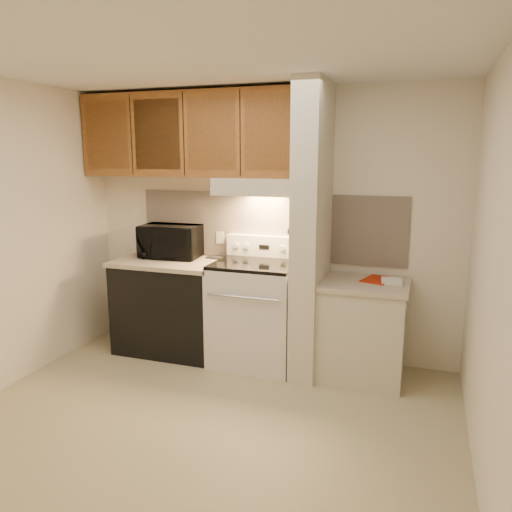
% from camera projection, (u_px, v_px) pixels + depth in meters
% --- Properties ---
extents(floor, '(3.60, 3.60, 0.00)m').
position_uv_depth(floor, '(204.00, 422.00, 3.61)').
color(floor, tan).
rests_on(floor, ground).
extents(ceiling, '(3.60, 3.60, 0.00)m').
position_uv_depth(ceiling, '(196.00, 57.00, 3.11)').
color(ceiling, white).
rests_on(ceiling, wall_back).
extents(wall_back, '(3.60, 2.50, 0.02)m').
position_uv_depth(wall_back, '(267.00, 225.00, 4.75)').
color(wall_back, '#F1E6CD').
rests_on(wall_back, floor).
extents(wall_right, '(0.02, 3.00, 2.50)m').
position_uv_depth(wall_right, '(493.00, 273.00, 2.79)').
color(wall_right, '#F1E6CD').
rests_on(wall_right, floor).
extents(backsplash, '(2.60, 0.02, 0.63)m').
position_uv_depth(backsplash, '(267.00, 226.00, 4.74)').
color(backsplash, beige).
rests_on(backsplash, wall_back).
extents(range_body, '(0.76, 0.65, 0.92)m').
position_uv_depth(range_body, '(256.00, 314.00, 4.59)').
color(range_body, silver).
rests_on(range_body, floor).
extents(oven_window, '(0.50, 0.01, 0.30)m').
position_uv_depth(oven_window, '(244.00, 321.00, 4.29)').
color(oven_window, black).
rests_on(oven_window, range_body).
extents(oven_handle, '(0.65, 0.02, 0.02)m').
position_uv_depth(oven_handle, '(242.00, 297.00, 4.21)').
color(oven_handle, silver).
rests_on(oven_handle, range_body).
extents(cooktop, '(0.74, 0.64, 0.03)m').
position_uv_depth(cooktop, '(256.00, 264.00, 4.49)').
color(cooktop, black).
rests_on(cooktop, range_body).
extents(range_backguard, '(0.76, 0.08, 0.20)m').
position_uv_depth(range_backguard, '(265.00, 246.00, 4.74)').
color(range_backguard, silver).
rests_on(range_backguard, range_body).
extents(range_display, '(0.10, 0.01, 0.04)m').
position_uv_depth(range_display, '(264.00, 247.00, 4.70)').
color(range_display, black).
rests_on(range_display, range_backguard).
extents(range_knob_left_outer, '(0.05, 0.02, 0.05)m').
position_uv_depth(range_knob_left_outer, '(236.00, 245.00, 4.78)').
color(range_knob_left_outer, silver).
rests_on(range_knob_left_outer, range_backguard).
extents(range_knob_left_inner, '(0.05, 0.02, 0.05)m').
position_uv_depth(range_knob_left_inner, '(246.00, 246.00, 4.75)').
color(range_knob_left_inner, silver).
rests_on(range_knob_left_inner, range_backguard).
extents(range_knob_right_inner, '(0.05, 0.02, 0.05)m').
position_uv_depth(range_knob_right_inner, '(282.00, 248.00, 4.64)').
color(range_knob_right_inner, silver).
rests_on(range_knob_right_inner, range_backguard).
extents(range_knob_right_outer, '(0.05, 0.02, 0.05)m').
position_uv_depth(range_knob_right_outer, '(293.00, 249.00, 4.61)').
color(range_knob_right_outer, silver).
rests_on(range_knob_right_outer, range_backguard).
extents(dishwasher_front, '(1.00, 0.63, 0.87)m').
position_uv_depth(dishwasher_front, '(171.00, 308.00, 4.88)').
color(dishwasher_front, black).
rests_on(dishwasher_front, floor).
extents(left_countertop, '(1.04, 0.67, 0.04)m').
position_uv_depth(left_countertop, '(170.00, 262.00, 4.79)').
color(left_countertop, '#BFAF98').
rests_on(left_countertop, dishwasher_front).
extents(spoon_rest, '(0.21, 0.10, 0.01)m').
position_uv_depth(spoon_rest, '(216.00, 258.00, 4.84)').
color(spoon_rest, black).
rests_on(spoon_rest, left_countertop).
extents(teal_jar, '(0.09, 0.09, 0.10)m').
position_uv_depth(teal_jar, '(184.00, 251.00, 4.97)').
color(teal_jar, '#206268').
rests_on(teal_jar, left_countertop).
extents(outlet, '(0.08, 0.01, 0.12)m').
position_uv_depth(outlet, '(220.00, 238.00, 4.91)').
color(outlet, beige).
rests_on(outlet, backsplash).
extents(microwave, '(0.61, 0.44, 0.32)m').
position_uv_depth(microwave, '(171.00, 241.00, 4.90)').
color(microwave, black).
rests_on(microwave, left_countertop).
extents(partition_pillar, '(0.22, 0.70, 2.50)m').
position_uv_depth(partition_pillar, '(312.00, 232.00, 4.27)').
color(partition_pillar, beige).
rests_on(partition_pillar, floor).
extents(pillar_trim, '(0.01, 0.70, 0.04)m').
position_uv_depth(pillar_trim, '(299.00, 226.00, 4.29)').
color(pillar_trim, '#955C29').
rests_on(pillar_trim, partition_pillar).
extents(knife_strip, '(0.02, 0.42, 0.04)m').
position_uv_depth(knife_strip, '(297.00, 224.00, 4.24)').
color(knife_strip, black).
rests_on(knife_strip, partition_pillar).
extents(knife_blade_a, '(0.01, 0.03, 0.16)m').
position_uv_depth(knife_blade_a, '(291.00, 239.00, 4.13)').
color(knife_blade_a, silver).
rests_on(knife_blade_a, knife_strip).
extents(knife_handle_a, '(0.02, 0.02, 0.10)m').
position_uv_depth(knife_handle_a, '(291.00, 221.00, 4.10)').
color(knife_handle_a, black).
rests_on(knife_handle_a, knife_strip).
extents(knife_blade_b, '(0.01, 0.04, 0.18)m').
position_uv_depth(knife_blade_b, '(292.00, 239.00, 4.19)').
color(knife_blade_b, silver).
rests_on(knife_blade_b, knife_strip).
extents(knife_handle_b, '(0.02, 0.02, 0.10)m').
position_uv_depth(knife_handle_b, '(293.00, 220.00, 4.17)').
color(knife_handle_b, black).
rests_on(knife_handle_b, knife_strip).
extents(knife_blade_c, '(0.01, 0.04, 0.20)m').
position_uv_depth(knife_blade_c, '(295.00, 238.00, 4.27)').
color(knife_blade_c, silver).
rests_on(knife_blade_c, knife_strip).
extents(knife_handle_c, '(0.02, 0.02, 0.10)m').
position_uv_depth(knife_handle_c, '(296.00, 218.00, 4.25)').
color(knife_handle_c, black).
rests_on(knife_handle_c, knife_strip).
extents(knife_blade_d, '(0.01, 0.04, 0.16)m').
position_uv_depth(knife_blade_d, '(297.00, 235.00, 4.34)').
color(knife_blade_d, silver).
rests_on(knife_blade_d, knife_strip).
extents(knife_handle_d, '(0.02, 0.02, 0.10)m').
position_uv_depth(knife_handle_d, '(298.00, 217.00, 4.32)').
color(knife_handle_d, black).
rests_on(knife_handle_d, knife_strip).
extents(knife_blade_e, '(0.01, 0.04, 0.18)m').
position_uv_depth(knife_blade_e, '(299.00, 235.00, 4.41)').
color(knife_blade_e, silver).
rests_on(knife_blade_e, knife_strip).
extents(knife_handle_e, '(0.02, 0.02, 0.10)m').
position_uv_depth(knife_handle_e, '(300.00, 216.00, 4.38)').
color(knife_handle_e, black).
rests_on(knife_handle_e, knife_strip).
extents(oven_mitt, '(0.03, 0.09, 0.23)m').
position_uv_depth(oven_mitt, '(301.00, 234.00, 4.47)').
color(oven_mitt, gray).
rests_on(oven_mitt, partition_pillar).
extents(right_cab_base, '(0.70, 0.60, 0.81)m').
position_uv_depth(right_cab_base, '(362.00, 332.00, 4.29)').
color(right_cab_base, beige).
rests_on(right_cab_base, floor).
extents(right_countertop, '(0.74, 0.64, 0.04)m').
position_uv_depth(right_countertop, '(364.00, 284.00, 4.20)').
color(right_countertop, '#BFAF98').
rests_on(right_countertop, right_cab_base).
extents(red_folder, '(0.29, 0.34, 0.01)m').
position_uv_depth(red_folder, '(378.00, 280.00, 4.26)').
color(red_folder, '#B02109').
rests_on(red_folder, right_countertop).
extents(white_box, '(0.18, 0.13, 0.04)m').
position_uv_depth(white_box, '(392.00, 281.00, 4.14)').
color(white_box, white).
rests_on(white_box, right_countertop).
extents(range_hood, '(0.78, 0.44, 0.15)m').
position_uv_depth(range_hood, '(260.00, 186.00, 4.47)').
color(range_hood, beige).
rests_on(range_hood, upper_cabinets).
extents(hood_lip, '(0.78, 0.04, 0.06)m').
position_uv_depth(hood_lip, '(253.00, 193.00, 4.29)').
color(hood_lip, beige).
rests_on(hood_lip, range_hood).
extents(upper_cabinets, '(2.18, 0.33, 0.77)m').
position_uv_depth(upper_cabinets, '(192.00, 135.00, 4.64)').
color(upper_cabinets, '#955C29').
rests_on(upper_cabinets, wall_back).
extents(cab_door_a, '(0.46, 0.01, 0.63)m').
position_uv_depth(cab_door_a, '(107.00, 135.00, 4.75)').
color(cab_door_a, '#955C29').
rests_on(cab_door_a, upper_cabinets).
extents(cab_gap_a, '(0.01, 0.01, 0.73)m').
position_uv_depth(cab_gap_a, '(131.00, 135.00, 4.67)').
color(cab_gap_a, black).
rests_on(cab_gap_a, upper_cabinets).
extents(cab_door_b, '(0.46, 0.01, 0.63)m').
position_uv_depth(cab_door_b, '(157.00, 135.00, 4.58)').
color(cab_door_b, '#955C29').
rests_on(cab_door_b, upper_cabinets).
extents(cab_gap_b, '(0.01, 0.01, 0.73)m').
position_uv_depth(cab_gap_b, '(184.00, 134.00, 4.49)').
color(cab_gap_b, black).
rests_on(cab_gap_b, upper_cabinets).
extents(cab_door_c, '(0.46, 0.01, 0.63)m').
position_uv_depth(cab_door_c, '(211.00, 134.00, 4.41)').
color(cab_door_c, '#955C29').
rests_on(cab_door_c, upper_cabinets).
extents(cab_gap_c, '(0.01, 0.01, 0.73)m').
position_uv_depth(cab_gap_c, '(240.00, 133.00, 4.32)').
color(cab_gap_c, black).
rests_on(cab_gap_c, upper_cabinets).
extents(cab_door_d, '(0.46, 0.01, 0.63)m').
position_uv_depth(cab_door_d, '(270.00, 133.00, 4.24)').
color(cab_door_d, '#955C29').
rests_on(cab_door_d, upper_cabinets).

